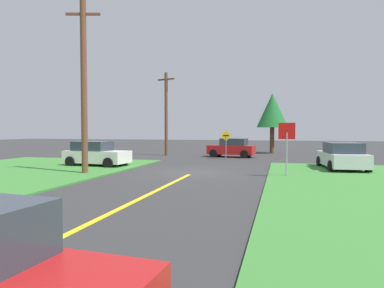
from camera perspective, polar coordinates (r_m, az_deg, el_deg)
The scene contains 10 objects.
ground_plane at distance 19.27m, azimuth 0.30°, elevation -4.70°, with size 120.00×120.00×0.00m, color #343434.
lane_stripe_center at distance 11.77m, azimuth -9.34°, elevation -9.25°, with size 0.20×14.00×0.01m, color yellow.
stop_sign at distance 17.80m, azimuth 15.32°, elevation 0.88°, with size 0.81×0.13×2.71m.
car_on_crossroad at distance 22.17m, azimuth 23.47°, elevation -1.87°, with size 2.54×4.60×1.62m.
parked_car_near_building at distance 23.13m, azimuth -15.52°, elevation -1.60°, with size 4.27×2.28×1.62m.
car_approaching_junction at distance 30.14m, azimuth 6.58°, elevation -0.63°, with size 4.13×2.31×1.62m.
utility_pole_near at distance 19.35m, azimuth -17.36°, elevation 9.10°, with size 1.77×0.58×9.14m.
utility_pole_mid at distance 31.94m, azimuth -4.27°, elevation 5.12°, with size 1.76×0.63×7.57m.
direction_sign at distance 27.88m, azimuth 5.60°, elevation 0.48°, with size 0.90×0.14×2.35m.
oak_tree_left at distance 35.63m, azimuth 13.07°, elevation 5.36°, with size 3.09×3.09×6.01m.
Camera 1 is at (4.65, -18.55, 2.37)m, focal length 32.43 mm.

